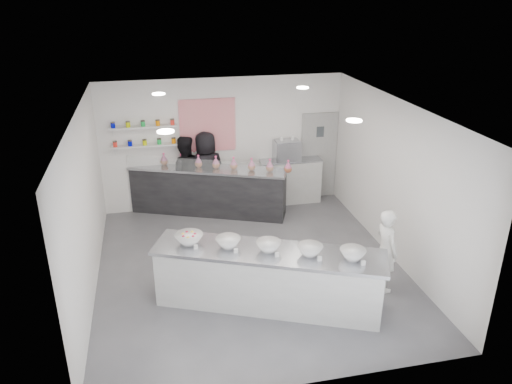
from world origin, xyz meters
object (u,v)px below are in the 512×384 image
at_px(espresso_ledge, 290,181).
at_px(espresso_machine, 287,151).
at_px(back_bar, 208,191).
at_px(staff_right, 207,171).
at_px(woman_prep, 386,250).
at_px(prep_counter, 268,278).
at_px(staff_left, 185,174).

relative_size(espresso_ledge, espresso_machine, 2.41).
xyz_separation_m(back_bar, staff_right, (0.01, 0.25, 0.38)).
height_order(back_bar, woman_prep, woman_prep).
relative_size(prep_counter, woman_prep, 2.49).
distance_m(back_bar, woman_prep, 4.49).
xyz_separation_m(staff_left, staff_right, (0.50, 0.00, 0.03)).
height_order(espresso_ledge, staff_left, staff_left).
bearing_deg(back_bar, espresso_machine, 28.56).
distance_m(prep_counter, woman_prep, 2.06).
bearing_deg(woman_prep, staff_left, 30.54).
height_order(prep_counter, espresso_ledge, espresso_ledge).
xyz_separation_m(espresso_machine, woman_prep, (0.65, -3.90, -0.56)).
height_order(prep_counter, espresso_machine, espresso_machine).
distance_m(espresso_machine, staff_left, 2.41).
distance_m(espresso_machine, woman_prep, 4.00).
height_order(woman_prep, staff_left, staff_left).
relative_size(back_bar, espresso_ledge, 2.45).
distance_m(back_bar, espresso_ledge, 2.00).
bearing_deg(prep_counter, woman_prep, 24.66).
height_order(back_bar, espresso_ledge, back_bar).
height_order(staff_left, staff_right, staff_right).
relative_size(back_bar, staff_right, 1.91).
xyz_separation_m(back_bar, woman_prep, (2.54, -3.70, 0.19)).
bearing_deg(woman_prep, espresso_ledge, 1.02).
distance_m(prep_counter, staff_right, 4.05).
bearing_deg(espresso_machine, espresso_ledge, 0.00).
bearing_deg(espresso_ledge, woman_prep, -81.98).
relative_size(prep_counter, espresso_machine, 6.16).
distance_m(woman_prep, staff_right, 4.69).
xyz_separation_m(back_bar, espresso_machine, (1.88, 0.21, 0.75)).
xyz_separation_m(back_bar, staff_left, (-0.49, 0.25, 0.34)).
bearing_deg(staff_left, staff_right, -178.27).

